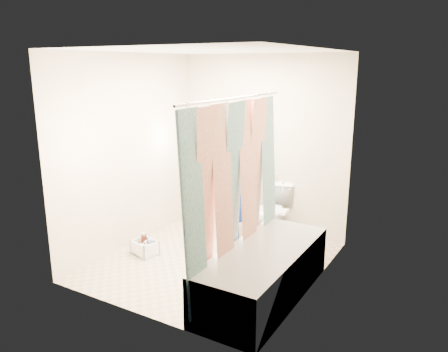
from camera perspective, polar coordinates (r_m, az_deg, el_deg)
The scene contains 14 objects.
floor at distance 5.25m, azimuth -1.43°, elevation -11.10°, with size 2.60×2.60×0.00m, color tan.
ceiling at distance 4.74m, azimuth -1.61°, elevation 16.10°, with size 2.40×2.60×0.02m, color silver.
wall_back at distance 5.98m, azimuth 5.08°, elevation 4.12°, with size 2.40×0.02×2.40m, color #B7A28D.
wall_front at distance 3.85m, azimuth -11.77°, elevation -1.85°, with size 2.40×0.02×2.40m, color #B7A28D.
wall_left at distance 5.57m, azimuth -12.08°, elevation 3.11°, with size 0.02×2.60×2.40m, color #B7A28D.
wall_right at distance 4.36m, azimuth 12.01°, elevation 0.04°, with size 0.02×2.60×2.40m, color #B7A28D.
bathtub at distance 4.43m, azimuth 5.18°, elevation -12.34°, with size 0.70×1.75×0.50m.
curtain_rod at distance 4.12m, azimuth 1.50°, elevation 10.12°, with size 0.02×0.02×1.90m, color silver.
shower_curtain at distance 4.29m, azimuth 1.42°, elevation -2.36°, with size 0.06×1.75×1.80m, color white.
toilet at distance 5.84m, azimuth 6.47°, elevation -4.69°, with size 0.40×0.71×0.72m, color white.
tank_lid at distance 5.72m, azimuth 6.12°, elevation -4.44°, with size 0.44×0.19×0.03m, color white.
tank_internals at distance 5.92m, azimuth 6.77°, elevation -0.89°, with size 0.18×0.06×0.24m.
plumber at distance 5.66m, azimuth 1.29°, elevation -0.86°, with size 0.56×0.37×1.54m, color navy.
cleaning_caddy at distance 5.47m, azimuth -10.25°, elevation -9.28°, with size 0.35×0.31×0.23m.
Camera 1 is at (2.51, -4.03, 2.25)m, focal length 35.00 mm.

